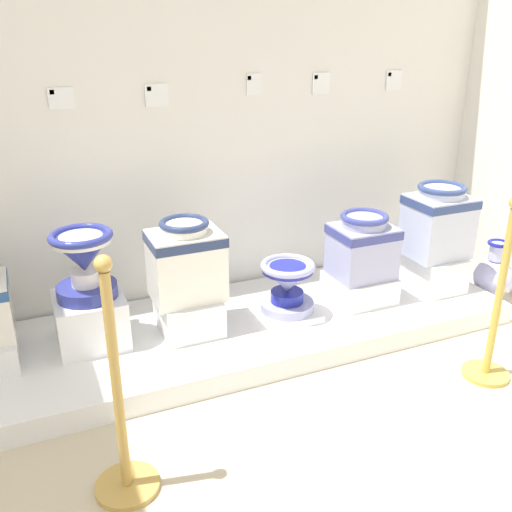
# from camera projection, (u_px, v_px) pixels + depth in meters

# --- Properties ---
(wall_back) EXTENTS (4.13, 0.06, 3.15)m
(wall_back) POSITION_uv_depth(u_px,v_px,m) (200.00, 54.00, 3.23)
(wall_back) COLOR white
(wall_back) RESTS_ON ground_plane
(display_platform) EXTENTS (3.26, 0.99, 0.12)m
(display_platform) POSITION_uv_depth(u_px,v_px,m) (238.00, 329.00, 3.34)
(display_platform) COLOR white
(display_platform) RESTS_ON ground_plane
(plinth_block_pale_glazed) EXTENTS (0.36, 0.37, 0.27)m
(plinth_block_pale_glazed) POSITION_uv_depth(u_px,v_px,m) (91.00, 320.00, 3.04)
(plinth_block_pale_glazed) COLOR white
(plinth_block_pale_glazed) RESTS_ON display_platform
(antique_toilet_pale_glazed) EXTENTS (0.32, 0.32, 0.36)m
(antique_toilet_pale_glazed) POSITION_uv_depth(u_px,v_px,m) (83.00, 259.00, 2.90)
(antique_toilet_pale_glazed) COLOR navy
(antique_toilet_pale_glazed) RESTS_ON plinth_block_pale_glazed
(plinth_block_central_ornate) EXTENTS (0.32, 0.37, 0.20)m
(plinth_block_central_ornate) POSITION_uv_depth(u_px,v_px,m) (189.00, 313.00, 3.19)
(plinth_block_central_ornate) COLOR white
(plinth_block_central_ornate) RESTS_ON display_platform
(antique_toilet_central_ornate) EXTENTS (0.39, 0.30, 0.45)m
(antique_toilet_central_ornate) POSITION_uv_depth(u_px,v_px,m) (186.00, 259.00, 3.06)
(antique_toilet_central_ornate) COLOR white
(antique_toilet_central_ornate) RESTS_ON plinth_block_central_ornate
(plinth_block_rightmost) EXTENTS (0.33, 0.33, 0.04)m
(plinth_block_rightmost) POSITION_uv_depth(u_px,v_px,m) (287.00, 313.00, 3.35)
(plinth_block_rightmost) COLOR white
(plinth_block_rightmost) RESTS_ON display_platform
(antique_toilet_rightmost) EXTENTS (0.32, 0.32, 0.30)m
(antique_toilet_rightmost) POSITION_uv_depth(u_px,v_px,m) (287.00, 282.00, 3.28)
(antique_toilet_rightmost) COLOR #9EA1CD
(antique_toilet_rightmost) RESTS_ON plinth_block_rightmost
(plinth_block_broad_patterned) EXTENTS (0.38, 0.34, 0.16)m
(plinth_block_broad_patterned) POSITION_uv_depth(u_px,v_px,m) (359.00, 287.00, 3.54)
(plinth_block_broad_patterned) COLOR white
(plinth_block_broad_patterned) RESTS_ON display_platform
(antique_toilet_broad_patterned) EXTENTS (0.36, 0.31, 0.40)m
(antique_toilet_broad_patterned) POSITION_uv_depth(u_px,v_px,m) (362.00, 244.00, 3.43)
(antique_toilet_broad_patterned) COLOR #9FA3CD
(antique_toilet_broad_patterned) RESTS_ON plinth_block_broad_patterned
(plinth_block_tall_cobalt) EXTENTS (0.29, 0.38, 0.22)m
(plinth_block_tall_cobalt) POSITION_uv_depth(u_px,v_px,m) (432.00, 271.00, 3.71)
(plinth_block_tall_cobalt) COLOR white
(plinth_block_tall_cobalt) RESTS_ON display_platform
(antique_toilet_tall_cobalt) EXTENTS (0.37, 0.32, 0.47)m
(antique_toilet_tall_cobalt) POSITION_uv_depth(u_px,v_px,m) (438.00, 219.00, 3.57)
(antique_toilet_tall_cobalt) COLOR silver
(antique_toilet_tall_cobalt) RESTS_ON plinth_block_tall_cobalt
(info_placard_second) EXTENTS (0.13, 0.01, 0.11)m
(info_placard_second) POSITION_uv_depth(u_px,v_px,m) (61.00, 98.00, 2.99)
(info_placard_second) COLOR white
(info_placard_third) EXTENTS (0.13, 0.01, 0.13)m
(info_placard_third) POSITION_uv_depth(u_px,v_px,m) (157.00, 95.00, 3.18)
(info_placard_third) COLOR white
(info_placard_fourth) EXTENTS (0.09, 0.01, 0.12)m
(info_placard_fourth) POSITION_uv_depth(u_px,v_px,m) (254.00, 84.00, 3.38)
(info_placard_fourth) COLOR white
(info_placard_fifth) EXTENTS (0.12, 0.01, 0.13)m
(info_placard_fifth) POSITION_uv_depth(u_px,v_px,m) (321.00, 83.00, 3.56)
(info_placard_fifth) COLOR white
(info_placard_sixth) EXTENTS (0.12, 0.01, 0.13)m
(info_placard_sixth) POSITION_uv_depth(u_px,v_px,m) (394.00, 80.00, 3.76)
(info_placard_sixth) COLOR white
(decorative_vase_corner) EXTENTS (0.25, 0.25, 0.42)m
(decorative_vase_corner) POSITION_uv_depth(u_px,v_px,m) (493.00, 276.00, 3.79)
(decorative_vase_corner) COLOR navy
(decorative_vase_corner) RESTS_ON ground_plane
(stanchion_post_near_left) EXTENTS (0.26, 0.26, 1.01)m
(stanchion_post_near_left) POSITION_uv_depth(u_px,v_px,m) (121.00, 428.00, 2.16)
(stanchion_post_near_left) COLOR #BD9445
(stanchion_post_near_left) RESTS_ON ground_plane
(stanchion_post_near_right) EXTENTS (0.24, 0.24, 0.99)m
(stanchion_post_near_right) POSITION_uv_depth(u_px,v_px,m) (494.00, 325.00, 2.89)
(stanchion_post_near_right) COLOR gold
(stanchion_post_near_right) RESTS_ON ground_plane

